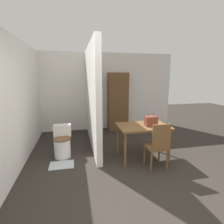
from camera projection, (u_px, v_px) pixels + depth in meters
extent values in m
plane|color=#2D2823|center=(144.00, 205.00, 2.42)|extent=(16.00, 16.00, 0.00)
cube|color=white|center=(101.00, 92.00, 5.79)|extent=(4.86, 0.12, 2.50)
cube|color=white|center=(19.00, 102.00, 3.54)|extent=(0.12, 4.72, 2.50)
cube|color=white|center=(92.00, 97.00, 4.41)|extent=(0.12, 2.57, 2.50)
cube|color=brown|center=(143.00, 126.00, 3.69)|extent=(1.06, 0.71, 0.04)
cylinder|color=brown|center=(125.00, 150.00, 3.38)|extent=(0.05, 0.05, 0.70)
cylinder|color=brown|center=(169.00, 146.00, 3.57)|extent=(0.05, 0.05, 0.70)
cylinder|color=brown|center=(118.00, 140.00, 3.95)|extent=(0.05, 0.05, 0.70)
cylinder|color=brown|center=(156.00, 137.00, 4.14)|extent=(0.05, 0.05, 0.70)
cube|color=brown|center=(156.00, 147.00, 3.37)|extent=(0.38, 0.38, 0.04)
cube|color=brown|center=(161.00, 137.00, 3.15)|extent=(0.34, 0.03, 0.48)
cylinder|color=brown|center=(145.00, 155.00, 3.54)|extent=(0.04, 0.04, 0.40)
cylinder|color=brown|center=(159.00, 153.00, 3.61)|extent=(0.04, 0.04, 0.40)
cylinder|color=brown|center=(151.00, 162.00, 3.23)|extent=(0.04, 0.04, 0.40)
cylinder|color=brown|center=(167.00, 160.00, 3.30)|extent=(0.04, 0.04, 0.40)
cylinder|color=white|center=(62.00, 148.00, 3.84)|extent=(0.35, 0.35, 0.41)
cylinder|color=brown|center=(62.00, 139.00, 3.80)|extent=(0.37, 0.37, 0.02)
cube|color=white|center=(62.00, 130.00, 4.01)|extent=(0.39, 0.18, 0.27)
cube|color=brown|center=(151.00, 121.00, 3.63)|extent=(0.24, 0.16, 0.20)
torus|color=brown|center=(151.00, 116.00, 3.61)|extent=(0.15, 0.01, 0.15)
cube|color=brown|center=(118.00, 102.00, 5.71)|extent=(0.64, 0.36, 1.87)
sphere|color=black|center=(125.00, 100.00, 5.54)|extent=(0.02, 0.02, 0.02)
cube|color=#B2BCC6|center=(62.00, 165.00, 3.51)|extent=(0.48, 0.35, 0.01)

